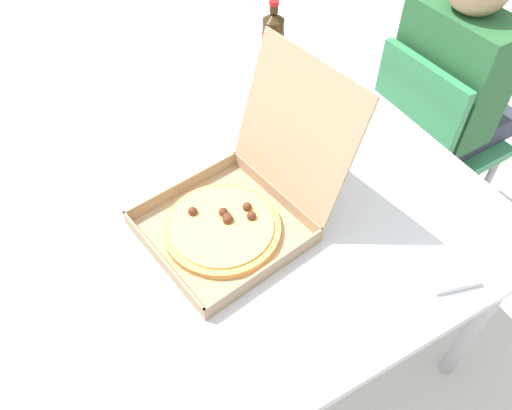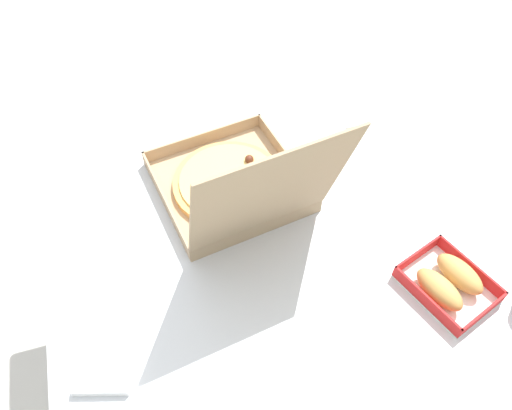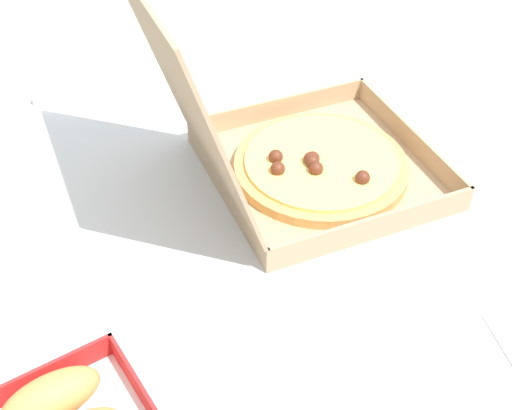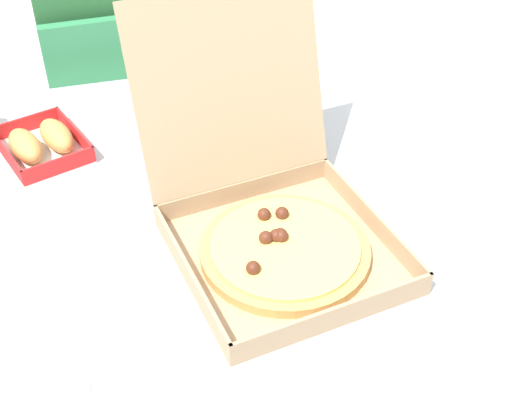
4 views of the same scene
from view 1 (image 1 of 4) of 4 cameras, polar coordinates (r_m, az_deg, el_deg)
ground_plane at (r=1.93m, az=0.63°, el=-12.47°), size 10.00×10.00×0.00m
dining_table at (r=1.40m, az=0.85°, el=0.48°), size 1.14×1.06×0.72m
chair at (r=1.96m, az=19.05°, el=7.32°), size 0.42×0.42×0.83m
diner_person at (r=1.88m, az=21.89°, el=12.59°), size 0.37×0.41×1.15m
pizza_box_open at (r=1.21m, az=-2.30°, el=-0.52°), size 0.42×0.50×0.38m
bread_side_box at (r=1.62m, az=3.60°, el=12.92°), size 0.20×0.23×0.06m
cola_bottle at (r=1.75m, az=1.97°, el=18.57°), size 0.07×0.07×0.22m
paper_menu at (r=1.51m, az=-18.30°, el=5.88°), size 0.21×0.15×0.00m
napkin_pile at (r=1.24m, az=21.05°, el=-6.84°), size 0.14×0.14×0.02m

